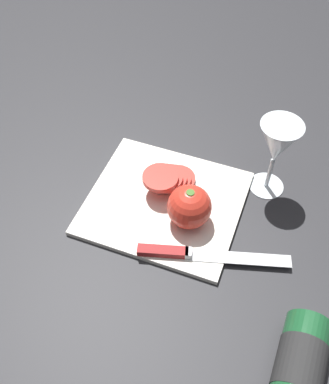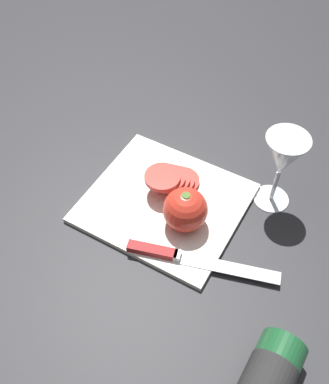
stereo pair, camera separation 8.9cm
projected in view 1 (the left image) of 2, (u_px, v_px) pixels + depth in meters
name	position (u px, v px, depth m)	size (l,w,h in m)	color
ground_plane	(193.00, 213.00, 0.91)	(3.00, 3.00, 0.00)	#28282B
cutting_board	(164.00, 203.00, 0.92)	(0.30, 0.28, 0.01)	silver
wine_bottle	(296.00, 384.00, 0.66)	(0.08, 0.31, 0.08)	#194C28
wine_glass	(277.00, 146.00, 0.86)	(0.08, 0.08, 0.17)	silver
whole_tomato	(190.00, 207.00, 0.85)	(0.09, 0.09, 0.09)	red
knife	(184.00, 253.00, 0.83)	(0.28, 0.10, 0.01)	silver
tomato_slice_stack_near	(169.00, 178.00, 0.92)	(0.10, 0.11, 0.05)	red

